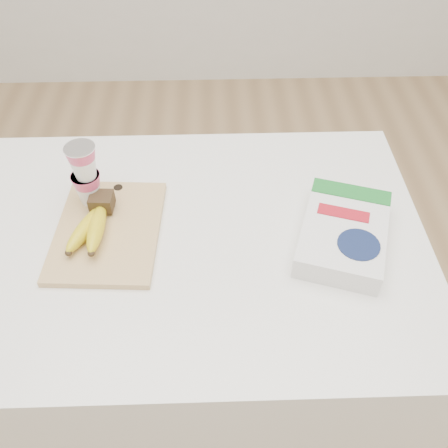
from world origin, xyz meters
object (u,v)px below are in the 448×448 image
at_px(bananas, 93,223).
at_px(table, 182,338).
at_px(cutting_board, 108,231).
at_px(yogurt_stack, 85,173).
at_px(cereal_box, 344,233).

bearing_deg(bananas, table, -4.76).
xyz_separation_m(cutting_board, bananas, (-0.03, -0.00, 0.03)).
xyz_separation_m(yogurt_stack, cereal_box, (0.52, -0.12, -0.07)).
xyz_separation_m(table, yogurt_stack, (-0.17, 0.10, 0.49)).
distance_m(table, bananas, 0.46).
relative_size(cutting_board, yogurt_stack, 1.97).
bearing_deg(yogurt_stack, cereal_box, -13.12).
bearing_deg(table, cutting_board, 172.88).
xyz_separation_m(table, cutting_board, (-0.13, 0.02, 0.41)).
distance_m(yogurt_stack, cereal_box, 0.54).
bearing_deg(yogurt_stack, table, -29.71).
bearing_deg(bananas, cereal_box, -4.06).
xyz_separation_m(table, bananas, (-0.16, 0.01, 0.43)).
relative_size(table, cutting_board, 3.69).
bearing_deg(table, bananas, 175.24).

